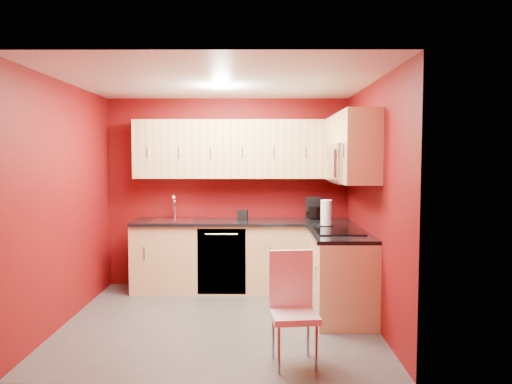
{
  "coord_description": "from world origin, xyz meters",
  "views": [
    {
      "loc": [
        0.4,
        -5.17,
        1.72
      ],
      "look_at": [
        0.38,
        0.55,
        1.32
      ],
      "focal_mm": 35.0,
      "sensor_mm": 36.0,
      "label": 1
    }
  ],
  "objects_px": {
    "napkin_holder": "(243,215)",
    "paper_towel": "(326,213)",
    "coffee_maker": "(315,210)",
    "dining_chair": "(294,309)",
    "microwave": "(350,163)",
    "sink": "(173,218)"
  },
  "relations": [
    {
      "from": "dining_chair",
      "to": "napkin_holder",
      "type": "bearing_deg",
      "value": 95.76
    },
    {
      "from": "coffee_maker",
      "to": "dining_chair",
      "type": "relative_size",
      "value": 0.32
    },
    {
      "from": "microwave",
      "to": "paper_towel",
      "type": "relative_size",
      "value": 2.46
    },
    {
      "from": "sink",
      "to": "coffee_maker",
      "type": "bearing_deg",
      "value": -3.63
    },
    {
      "from": "sink",
      "to": "dining_chair",
      "type": "bearing_deg",
      "value": -59.01
    },
    {
      "from": "sink",
      "to": "dining_chair",
      "type": "height_order",
      "value": "sink"
    },
    {
      "from": "paper_towel",
      "to": "microwave",
      "type": "bearing_deg",
      "value": -69.27
    },
    {
      "from": "napkin_holder",
      "to": "paper_towel",
      "type": "bearing_deg",
      "value": -26.64
    },
    {
      "from": "microwave",
      "to": "dining_chair",
      "type": "bearing_deg",
      "value": -117.6
    },
    {
      "from": "sink",
      "to": "paper_towel",
      "type": "bearing_deg",
      "value": -15.05
    },
    {
      "from": "dining_chair",
      "to": "microwave",
      "type": "bearing_deg",
      "value": 56.09
    },
    {
      "from": "coffee_maker",
      "to": "sink",
      "type": "bearing_deg",
      "value": 168.3
    },
    {
      "from": "sink",
      "to": "coffee_maker",
      "type": "distance_m",
      "value": 1.82
    },
    {
      "from": "coffee_maker",
      "to": "napkin_holder",
      "type": "relative_size",
      "value": 2.23
    },
    {
      "from": "microwave",
      "to": "coffee_maker",
      "type": "distance_m",
      "value": 1.11
    },
    {
      "from": "microwave",
      "to": "dining_chair",
      "type": "relative_size",
      "value": 0.82
    },
    {
      "from": "napkin_holder",
      "to": "microwave",
      "type": "bearing_deg",
      "value": -39.87
    },
    {
      "from": "coffee_maker",
      "to": "napkin_holder",
      "type": "height_order",
      "value": "coffee_maker"
    },
    {
      "from": "sink",
      "to": "paper_towel",
      "type": "relative_size",
      "value": 1.68
    },
    {
      "from": "microwave",
      "to": "coffee_maker",
      "type": "relative_size",
      "value": 2.52
    },
    {
      "from": "coffee_maker",
      "to": "dining_chair",
      "type": "height_order",
      "value": "coffee_maker"
    },
    {
      "from": "coffee_maker",
      "to": "dining_chair",
      "type": "bearing_deg",
      "value": -108.67
    }
  ]
}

